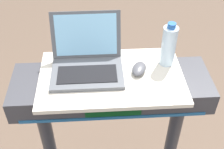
% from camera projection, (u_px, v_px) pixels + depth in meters
% --- Properties ---
extents(desk_board, '(0.64, 0.39, 0.02)m').
position_uv_depth(desk_board, '(111.00, 77.00, 1.31)').
color(desk_board, beige).
rests_on(desk_board, treadmill_base).
extents(laptop, '(0.32, 0.29, 0.22)m').
position_uv_depth(laptop, '(87.00, 60.00, 1.31)').
color(laptop, '#515459').
rests_on(laptop, desk_board).
extents(computer_mouse, '(0.09, 0.12, 0.03)m').
position_uv_depth(computer_mouse, '(139.00, 69.00, 1.31)').
color(computer_mouse, '#4C4C51').
rests_on(computer_mouse, desk_board).
extents(water_bottle, '(0.07, 0.07, 0.21)m').
position_uv_depth(water_bottle, '(169.00, 46.00, 1.30)').
color(water_bottle, silver).
rests_on(water_bottle, desk_board).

